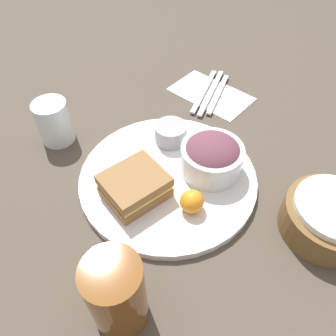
{
  "coord_description": "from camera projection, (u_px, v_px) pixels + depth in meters",
  "views": [
    {
      "loc": [
        0.3,
        0.27,
        0.49
      ],
      "look_at": [
        0.0,
        0.0,
        0.04
      ],
      "focal_mm": 35.0,
      "sensor_mm": 36.0,
      "label": 1
    }
  ],
  "objects": [
    {
      "name": "orange_wedge",
      "position": [
        192.0,
        201.0,
        0.55
      ],
      "size": [
        0.04,
        0.04,
        0.04
      ],
      "primitive_type": "sphere",
      "color": "orange",
      "rests_on": "plate"
    },
    {
      "name": "sandwich",
      "position": [
        135.0,
        186.0,
        0.57
      ],
      "size": [
        0.12,
        0.11,
        0.05
      ],
      "color": "olive",
      "rests_on": "plate"
    },
    {
      "name": "spoon",
      "position": [
        218.0,
        94.0,
        0.81
      ],
      "size": [
        0.16,
        0.07,
        0.01
      ],
      "primitive_type": "cube",
      "rotation": [
        0.0,
        0.0,
        3.49
      ],
      "color": "silver",
      "rests_on": "napkin"
    },
    {
      "name": "bread_basket",
      "position": [
        329.0,
        218.0,
        0.53
      ],
      "size": [
        0.15,
        0.15,
        0.07
      ],
      "color": "brown",
      "rests_on": "ground_plane"
    },
    {
      "name": "dressing_cup",
      "position": [
        171.0,
        133.0,
        0.67
      ],
      "size": [
        0.07,
        0.07,
        0.04
      ],
      "primitive_type": "cylinder",
      "color": "#99999E",
      "rests_on": "plate"
    },
    {
      "name": "water_glass",
      "position": [
        54.0,
        122.0,
        0.67
      ],
      "size": [
        0.07,
        0.07,
        0.09
      ],
      "primitive_type": "cylinder",
      "color": "silver",
      "rests_on": "ground_plane"
    },
    {
      "name": "salad_bowl",
      "position": [
        212.0,
        156.0,
        0.6
      ],
      "size": [
        0.12,
        0.12,
        0.07
      ],
      "color": "white",
      "rests_on": "plate"
    },
    {
      "name": "knife",
      "position": [
        211.0,
        92.0,
        0.81
      ],
      "size": [
        0.19,
        0.08,
        0.01
      ],
      "primitive_type": "cube",
      "rotation": [
        0.0,
        0.0,
        3.49
      ],
      "color": "silver",
      "rests_on": "napkin"
    },
    {
      "name": "fork",
      "position": [
        204.0,
        91.0,
        0.82
      ],
      "size": [
        0.18,
        0.08,
        0.01
      ],
      "primitive_type": "cube",
      "rotation": [
        0.0,
        0.0,
        3.49
      ],
      "color": "silver",
      "rests_on": "napkin"
    },
    {
      "name": "plate",
      "position": [
        168.0,
        178.0,
        0.62
      ],
      "size": [
        0.33,
        0.33,
        0.02
      ],
      "primitive_type": "cylinder",
      "color": "silver",
      "rests_on": "ground_plane"
    },
    {
      "name": "napkin",
      "position": [
        211.0,
        94.0,
        0.81
      ],
      "size": [
        0.12,
        0.19,
        0.0
      ],
      "primitive_type": "cube",
      "color": "white",
      "rests_on": "ground_plane"
    },
    {
      "name": "drink_glass",
      "position": [
        117.0,
        295.0,
        0.42
      ],
      "size": [
        0.08,
        0.08,
        0.14
      ],
      "primitive_type": "cylinder",
      "color": "brown",
      "rests_on": "ground_plane"
    },
    {
      "name": "ground_plane",
      "position": [
        168.0,
        180.0,
        0.63
      ],
      "size": [
        4.0,
        4.0,
        0.0
      ],
      "primitive_type": "plane",
      "color": "#4C4238"
    }
  ]
}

